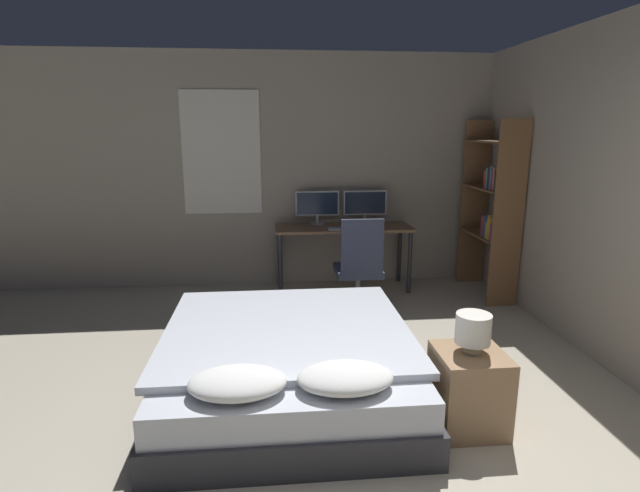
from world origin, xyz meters
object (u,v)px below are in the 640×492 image
Objects in this scene: nightstand at (469,390)px; desk at (343,234)px; office_chair at (359,274)px; bed at (288,362)px; bedside_lamp at (473,329)px; computer_mouse at (371,227)px; monitor_right at (365,204)px; monitor_left at (317,205)px; bookshelf at (494,202)px; keyboard at (345,229)px.

desk reaches higher than nightstand.
bed is at bearing -116.23° from office_chair.
computer_mouse is (-0.11, 2.68, 0.11)m from bedside_lamp.
bed is at bearing -107.27° from desk.
desk is 22.40× the size of computer_mouse.
monitor_right is 0.52× the size of office_chair.
desk is (-0.39, 2.85, -0.01)m from bedside_lamp.
bedside_lamp is 3.12m from monitor_left.
desk is at bearing 72.73° from bed.
bed is 1.24× the size of desk.
desk is at bearing 97.78° from nightstand.
computer_mouse is at bearing -31.95° from monitor_left.
bedside_lamp is at bearing -81.23° from office_chair.
bookshelf is at bearing -17.26° from monitor_left.
monitor_right reaches higher than nightstand.
monitor_left is 1.00× the size of monitor_right.
computer_mouse is (0.00, -0.35, -0.21)m from monitor_right.
keyboard is at bearing -128.66° from monitor_right.
monitor_right is 0.50m from keyboard.
monitor_left is at bearing 110.78° from office_chair.
bookshelf reaches higher than desk.
monitor_right is at bearing 0.00° from monitor_left.
monitor_left is (-0.67, 3.03, 0.72)m from nightstand.
bed is at bearing 154.51° from nightstand.
office_chair is at bearing -168.08° from bookshelf.
bookshelf reaches higher than bed.
monitor_left is 0.26× the size of bookshelf.
desk is at bearing 90.00° from keyboard.
bed reaches higher than nightstand.
bookshelf is (2.32, 1.92, 0.83)m from bed.
office_chair is at bearing -111.79° from computer_mouse.
nightstand is 2.85m from bookshelf.
desk is 0.78m from office_chair.
keyboard is at bearing 98.28° from nightstand.
monitor_left is 0.70m from computer_mouse.
office_chair is (-0.33, 2.12, 0.13)m from nightstand.
desk is (0.72, 2.32, 0.42)m from bed.
keyboard is (0.72, 2.15, 0.52)m from bed.
monitor_left is (-0.67, 3.03, 0.31)m from bedside_lamp.
bedside_lamp reaches higher than bed.
bookshelf is (1.60, -0.23, 0.31)m from keyboard.
bedside_lamp is 2.17m from office_chair.
monitor_right reaches higher than bedside_lamp.
office_chair is (-0.33, 2.12, -0.27)m from bedside_lamp.
bedside_lamp is 2.88m from desk.
office_chair reaches higher than desk.
office_chair is at bearing -83.62° from keyboard.
bed is 3.82× the size of monitor_left.
bed is 1.23m from nightstand.
desk is (-0.39, 2.85, 0.40)m from nightstand.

